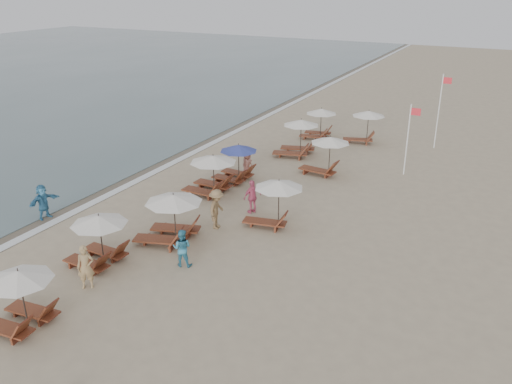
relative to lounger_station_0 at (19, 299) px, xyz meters
The scene contains 21 objects.
ground 7.28m from the lounger_station_0, 34.17° to the left, with size 160.00×160.00×0.00m, color tan.
wet_sand_band 15.53m from the lounger_station_0, 114.96° to the left, with size 3.20×140.00×0.01m, color #6B5E4C.
foam_line 15.03m from the lounger_station_0, 110.46° to the left, with size 0.50×140.00×0.02m, color white.
lounger_station_0 is the anchor object (origin of this frame).
lounger_station_1 4.33m from the lounger_station_0, 98.76° to the left, with size 2.55×2.21×2.15m.
lounger_station_2 7.26m from the lounger_station_0, 84.52° to the left, with size 2.88×2.65×2.19m.
lounger_station_3 12.62m from the lounger_station_0, 92.89° to the left, with size 2.78×2.44×2.12m.
lounger_station_4 14.87m from the lounger_station_0, 91.43° to the left, with size 2.47×2.08×2.11m.
lounger_station_5 20.60m from the lounger_station_0, 87.53° to the left, with size 2.81×2.64×2.36m.
lounger_station_6 24.88m from the lounger_station_0, 88.36° to the left, with size 2.49×2.16×2.13m.
inland_station_0 11.22m from the lounger_station_0, 68.99° to the left, with size 2.73×2.24×2.22m.
inland_station_1 18.38m from the lounger_station_0, 78.46° to the left, with size 2.85×2.24×2.22m.
inland_station_2 25.46m from the lounger_station_0, 81.17° to the left, with size 2.76×2.24×2.22m.
beachgoer_near 2.78m from the lounger_station_0, 86.41° to the left, with size 0.62×0.40×1.69m, color tan.
beachgoer_mid_a 6.16m from the lounger_station_0, 67.38° to the left, with size 0.76×0.59×1.56m, color teal.
beachgoer_mid_b 9.40m from the lounger_station_0, 78.72° to the left, with size 1.20×0.69×1.85m, color olive.
beachgoer_far_a 11.70m from the lounger_station_0, 77.67° to the left, with size 0.97×0.41×1.66m, color #CA5173.
beachgoer_far_b 15.67m from the lounger_station_0, 90.16° to the left, with size 0.75×0.49×1.54m, color #A16557.
waterline_walker 8.74m from the lounger_station_0, 132.89° to the left, with size 1.56×0.50×1.69m, color teal.
flag_pole_near 21.67m from the lounger_station_0, 68.67° to the left, with size 0.59×0.08×4.11m.
flag_pole_far 27.61m from the lounger_station_0, 71.99° to the left, with size 0.59×0.08×4.89m.
Camera 1 is at (7.33, -13.38, 10.63)m, focal length 37.17 mm.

